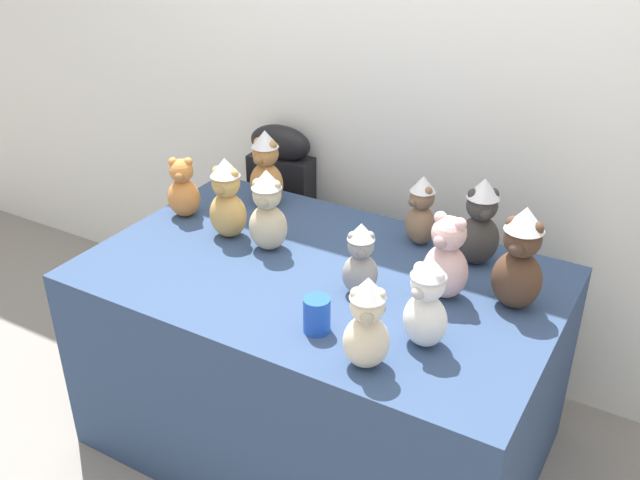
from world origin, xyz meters
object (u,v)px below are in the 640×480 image
Objects in this scene: teddy_bear_caramel at (266,169)px; teddy_bear_charcoal at (480,223)px; teddy_bear_sand at (268,211)px; party_cup_blue at (317,315)px; display_table at (320,360)px; teddy_bear_cream at (367,324)px; teddy_bear_honey at (227,199)px; instrument_case at (283,227)px; teddy_bear_ash at (360,260)px; teddy_bear_blush at (446,259)px; teddy_bear_cocoa at (519,259)px; teddy_bear_mocha at (421,211)px; teddy_bear_snow at (426,302)px; teddy_bear_ginger at (183,189)px.

teddy_bear_charcoal is at bearing 0.69° from teddy_bear_caramel.
party_cup_blue is (0.40, -0.34, -0.09)m from teddy_bear_sand.
display_table is 0.72m from teddy_bear_cream.
teddy_bear_charcoal reaches higher than teddy_bear_honey.
instrument_case is (-0.55, 0.61, 0.12)m from display_table.
teddy_bear_ash is at bearing 94.14° from teddy_bear_cream.
teddy_bear_caramel is (-0.21, 0.30, 0.00)m from teddy_bear_sand.
teddy_bear_blush reaches higher than instrument_case.
teddy_bear_mocha is (-0.41, 0.23, -0.04)m from teddy_bear_cocoa.
teddy_bear_honey reaches higher than teddy_bear_cream.
teddy_bear_caramel reaches higher than display_table.
teddy_bear_charcoal is 0.69m from teddy_bear_cream.
teddy_bear_snow reaches higher than instrument_case.
teddy_bear_cocoa reaches higher than teddy_bear_honey.
teddy_bear_cocoa is at bearing 76.63° from teddy_bear_snow.
teddy_bear_honey is at bearing -80.42° from instrument_case.
display_table is 6.03× the size of teddy_bear_mocha.
teddy_bear_snow is 0.32m from party_cup_blue.
teddy_bear_caramel reaches higher than teddy_bear_honey.
teddy_bear_honey is at bearing 177.62° from teddy_bear_snow.
teddy_bear_cream reaches higher than party_cup_blue.
teddy_bear_blush is 0.98× the size of teddy_bear_snow.
teddy_bear_ash is 0.26m from teddy_bear_blush.
teddy_bear_charcoal reaches higher than instrument_case.
teddy_bear_snow is 1.12× the size of teddy_bear_mocha.
teddy_bear_ginger is at bearing -105.98° from instrument_case.
teddy_bear_snow is (0.87, -0.25, -0.01)m from teddy_bear_honey.
teddy_bear_cocoa reaches higher than teddy_bear_sand.
instrument_case is 0.76m from teddy_bear_sand.
instrument_case is 1.39m from teddy_bear_cream.
instrument_case is 2.85× the size of teddy_bear_cocoa.
teddy_bear_caramel is at bearing 112.52° from teddy_bear_cream.
display_table is at bearing 132.73° from teddy_bear_ash.
teddy_bear_ginger is 1.12m from teddy_bear_cream.
teddy_bear_sand is at bearing -168.21° from teddy_bear_blush.
teddy_bear_ginger is at bearing 129.51° from teddy_bear_cream.
teddy_bear_charcoal reaches higher than teddy_bear_caramel.
teddy_bear_blush is at bearing 57.22° from teddy_bear_cream.
teddy_bear_ginger is at bearing 154.28° from party_cup_blue.
teddy_bear_charcoal is at bearing 20.55° from teddy_bear_mocha.
teddy_bear_sand is 0.43m from teddy_bear_ginger.
display_table is 0.64m from teddy_bear_mocha.
teddy_bear_caramel is at bearing 20.19° from teddy_bear_ginger.
teddy_bear_sand is 1.26× the size of teddy_bear_ginger.
teddy_bear_blush is at bearing -31.32° from teddy_bear_ginger.
teddy_bear_honey reaches higher than teddy_bear_snow.
teddy_bear_honey is at bearing 172.70° from display_table.
teddy_bear_ash is 2.25× the size of party_cup_blue.
teddy_bear_caramel is at bearing 115.89° from teddy_bear_ash.
teddy_bear_blush is (-0.21, -0.05, -0.03)m from teddy_bear_cocoa.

